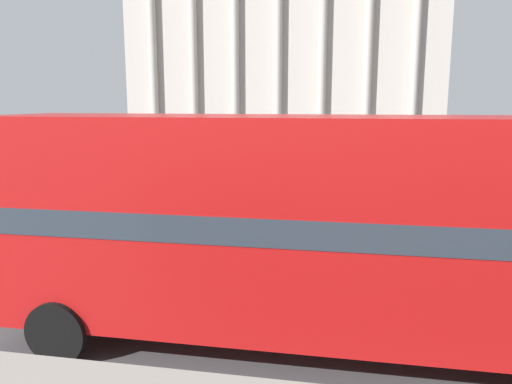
{
  "coord_description": "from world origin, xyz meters",
  "views": [
    {
      "loc": [
        -0.57,
        -2.21,
        4.42
      ],
      "look_at": [
        -3.89,
        15.48,
        1.17
      ],
      "focal_mm": 35.0,
      "sensor_mm": 36.0,
      "label": 1
    }
  ],
  "objects_px": {
    "traffic_light_mid": "(266,149)",
    "pedestrian_yellow": "(274,175)",
    "double_decker_bus": "(314,224)",
    "plaza_building_left": "(288,43)",
    "traffic_light_near": "(212,190)",
    "pedestrian_blue": "(225,153)"
  },
  "relations": [
    {
      "from": "traffic_light_mid",
      "to": "pedestrian_yellow",
      "type": "xyz_separation_m",
      "value": [
        -0.16,
        3.43,
        -1.52
      ]
    },
    {
      "from": "double_decker_bus",
      "to": "plaza_building_left",
      "type": "relative_size",
      "value": 0.32
    },
    {
      "from": "plaza_building_left",
      "to": "traffic_light_near",
      "type": "bearing_deg",
      "value": -84.87
    },
    {
      "from": "plaza_building_left",
      "to": "traffic_light_near",
      "type": "xyz_separation_m",
      "value": [
        4.52,
        -50.36,
        -9.05
      ]
    },
    {
      "from": "plaza_building_left",
      "to": "traffic_light_mid",
      "type": "height_order",
      "value": "plaza_building_left"
    },
    {
      "from": "plaza_building_left",
      "to": "traffic_light_mid",
      "type": "relative_size",
      "value": 8.87
    },
    {
      "from": "pedestrian_blue",
      "to": "traffic_light_near",
      "type": "bearing_deg",
      "value": -12.42
    },
    {
      "from": "double_decker_bus",
      "to": "pedestrian_blue",
      "type": "distance_m",
      "value": 26.04
    },
    {
      "from": "traffic_light_mid",
      "to": "pedestrian_yellow",
      "type": "relative_size",
      "value": 2.17
    },
    {
      "from": "double_decker_bus",
      "to": "traffic_light_mid",
      "type": "xyz_separation_m",
      "value": [
        -2.72,
        11.13,
        0.23
      ]
    },
    {
      "from": "plaza_building_left",
      "to": "double_decker_bus",
      "type": "bearing_deg",
      "value": -82.36
    },
    {
      "from": "traffic_light_mid",
      "to": "double_decker_bus",
      "type": "bearing_deg",
      "value": -76.25
    },
    {
      "from": "double_decker_bus",
      "to": "pedestrian_blue",
      "type": "bearing_deg",
      "value": 103.32
    },
    {
      "from": "double_decker_bus",
      "to": "pedestrian_blue",
      "type": "xyz_separation_m",
      "value": [
        -7.85,
        24.79,
        -1.4
      ]
    },
    {
      "from": "traffic_light_near",
      "to": "traffic_light_mid",
      "type": "height_order",
      "value": "traffic_light_mid"
    },
    {
      "from": "pedestrian_yellow",
      "to": "pedestrian_blue",
      "type": "bearing_deg",
      "value": -118.02
    },
    {
      "from": "double_decker_bus",
      "to": "traffic_light_mid",
      "type": "bearing_deg",
      "value": 99.5
    },
    {
      "from": "traffic_light_mid",
      "to": "pedestrian_blue",
      "type": "height_order",
      "value": "traffic_light_mid"
    },
    {
      "from": "plaza_building_left",
      "to": "pedestrian_blue",
      "type": "distance_m",
      "value": 30.27
    },
    {
      "from": "pedestrian_blue",
      "to": "pedestrian_yellow",
      "type": "relative_size",
      "value": 0.91
    },
    {
      "from": "traffic_light_near",
      "to": "pedestrian_yellow",
      "type": "relative_size",
      "value": 1.98
    },
    {
      "from": "plaza_building_left",
      "to": "traffic_light_mid",
      "type": "bearing_deg",
      "value": -84.02
    }
  ]
}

